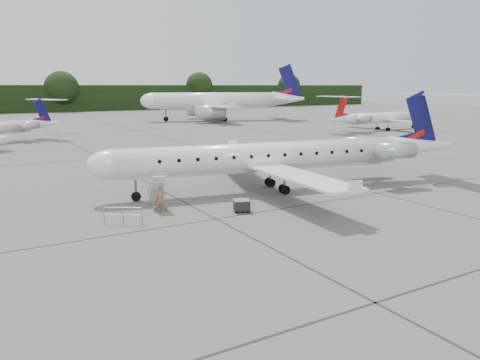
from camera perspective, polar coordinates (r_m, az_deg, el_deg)
ground at (r=28.91m, az=8.80°, el=-4.34°), size 320.00×320.00×0.00m
treeline at (r=152.60m, az=-23.90°, el=9.04°), size 260.00×4.00×8.00m
main_regional_jet at (r=34.73m, az=3.07°, el=4.55°), size 31.66×25.29×7.28m
airstair at (r=30.69m, az=-10.09°, el=-1.26°), size 1.26×2.43×2.28m
passenger at (r=29.49m, az=-9.64°, el=-2.25°), size 0.78×0.71×1.79m
safety_railing at (r=27.50m, az=-14.06°, el=-4.29°), size 1.89×1.26×1.00m
baggage_cart at (r=29.35m, az=0.20°, el=-3.10°), size 1.20×1.09×0.85m
bg_narrowbody at (r=106.68m, az=-3.11°, el=10.60°), size 40.67×34.04×12.56m
bg_regional_right at (r=87.84m, az=17.45°, el=7.86°), size 25.36×19.37×6.25m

